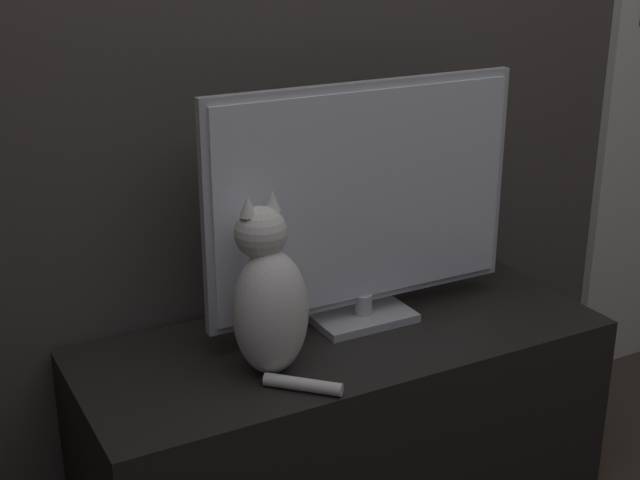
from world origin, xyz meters
name	(u,v)px	position (x,y,z in m)	size (l,w,h in m)	color
tv_stand	(343,423)	(0.00, 0.93, 0.24)	(1.26, 0.50, 0.47)	black
tv	(364,202)	(0.08, 0.98, 0.78)	(0.80, 0.15, 0.59)	#B7B7BC
cat	(268,300)	(-0.22, 0.86, 0.64)	(0.19, 0.27, 0.40)	silver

